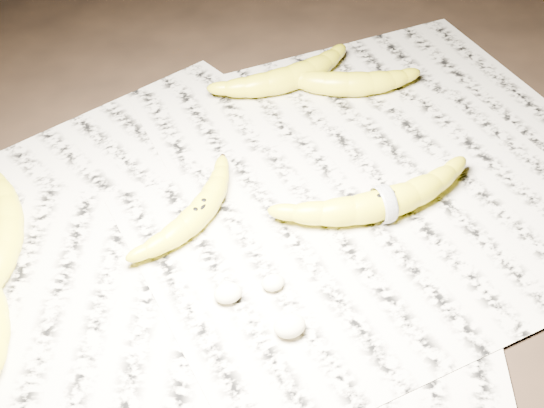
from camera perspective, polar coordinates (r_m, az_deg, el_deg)
name	(u,v)px	position (r m, az deg, el deg)	size (l,w,h in m)	color
ground	(248,237)	(0.90, -1.79, -2.53)	(3.00, 3.00, 0.00)	black
newspaper_patch	(255,212)	(0.92, -1.28, -0.63)	(0.90, 0.70, 0.01)	beige
banana_left_b	(5,225)	(0.92, -19.44, -1.52)	(0.21, 0.07, 0.04)	gold
banana_center	(199,211)	(0.90, -5.55, -0.53)	(0.17, 0.05, 0.03)	gold
banana_taped	(384,202)	(0.91, 8.42, 0.18)	(0.23, 0.06, 0.04)	gold
banana_upper_a	(289,76)	(1.11, 1.30, 9.61)	(0.20, 0.06, 0.04)	gold
banana_upper_b	(348,82)	(1.11, 5.73, 9.13)	(0.18, 0.06, 0.04)	gold
measuring_tape	(384,202)	(0.91, 8.42, 0.18)	(0.05, 0.05, 0.00)	white
flesh_chunk_a	(290,323)	(0.79, 1.34, -8.98)	(0.03, 0.03, 0.02)	#F4ECBD
flesh_chunk_b	(228,291)	(0.82, -3.35, -6.54)	(0.03, 0.03, 0.02)	#F4ECBD
flesh_chunk_c	(273,280)	(0.83, 0.08, -5.76)	(0.03, 0.02, 0.02)	#F4ECBD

